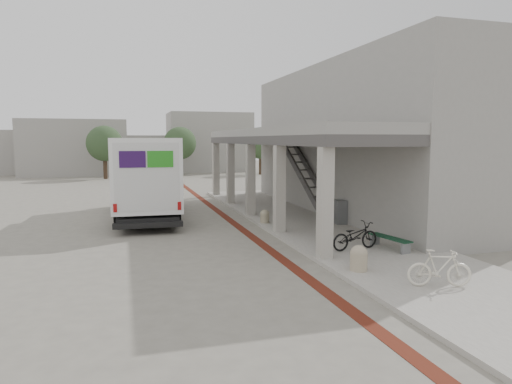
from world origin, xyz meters
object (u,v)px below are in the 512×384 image
object	(u,v)px
bench	(390,240)
bicycle_cream	(439,268)
utility_cabinet	(340,212)
bicycle_black	(355,236)
fedex_truck	(146,176)

from	to	relation	value
bench	bicycle_cream	bearing A→B (deg)	-115.44
utility_cabinet	bicycle_black	bearing A→B (deg)	-105.82
bicycle_black	bicycle_cream	world-z (taller)	bicycle_cream
fedex_truck	bicycle_black	world-z (taller)	fedex_truck
bench	bicycle_cream	distance (m)	3.68
bicycle_cream	bicycle_black	bearing A→B (deg)	20.92
fedex_truck	bench	xyz separation A→B (m)	(6.94, -8.85, -1.52)
utility_cabinet	bicycle_cream	bearing A→B (deg)	-95.45
fedex_truck	bench	distance (m)	11.35
bench	utility_cabinet	distance (m)	4.46
bench	bicycle_black	distance (m)	1.12
utility_cabinet	fedex_truck	bearing A→B (deg)	154.22
bicycle_black	bicycle_cream	size ratio (longest dim) A/B	1.12
bench	bicycle_cream	size ratio (longest dim) A/B	1.13
fedex_truck	bicycle_cream	xyz separation A→B (m)	(5.98, -12.40, -1.35)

